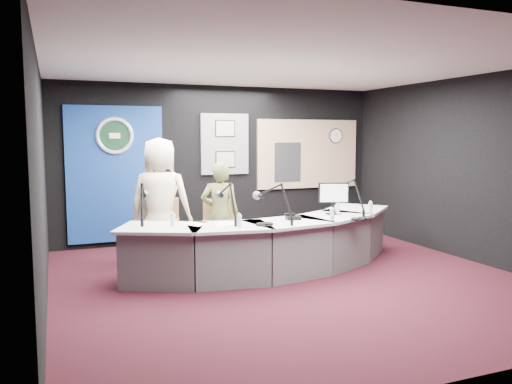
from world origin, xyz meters
name	(u,v)px	position (x,y,z in m)	size (l,w,h in m)	color
ground	(292,280)	(0.00, 0.00, 0.00)	(6.00, 6.00, 0.00)	black
ceiling	(294,64)	(0.00, 0.00, 2.80)	(6.00, 6.00, 0.02)	silver
wall_back	(222,163)	(0.00, 3.00, 1.40)	(6.00, 0.02, 2.80)	black
wall_front	(468,202)	(0.00, -3.00, 1.40)	(6.00, 0.02, 2.80)	black
wall_left	(42,182)	(-3.00, 0.00, 1.40)	(0.02, 6.00, 2.80)	black
wall_right	(473,169)	(3.00, 0.00, 1.40)	(0.02, 6.00, 2.80)	black
broadcast_desk	(272,245)	(-0.05, 0.55, 0.38)	(4.50, 1.90, 0.75)	silver
backdrop_panel	(116,174)	(-1.90, 2.97, 1.25)	(1.60, 0.05, 2.30)	navy
agency_seal	(115,136)	(-1.90, 2.93, 1.90)	(0.63, 0.63, 0.07)	silver
seal_center	(115,136)	(-1.90, 2.94, 1.90)	(0.48, 0.48, 0.01)	black
pinboard	(225,144)	(0.05, 2.97, 1.75)	(0.90, 0.04, 1.10)	slate
framed_photo_upper	(225,129)	(0.05, 2.94, 2.03)	(0.34, 0.02, 0.27)	gray
framed_photo_lower	(225,160)	(0.05, 2.94, 1.47)	(0.34, 0.02, 0.27)	gray
booth_window_frame	(308,154)	(1.75, 2.97, 1.55)	(2.12, 0.06, 1.32)	tan
booth_glow	(308,154)	(1.75, 2.96, 1.55)	(2.00, 0.02, 1.20)	beige
equipment_rack	(288,162)	(1.30, 2.94, 1.40)	(0.55, 0.02, 0.75)	black
wall_clock	(336,136)	(2.35, 2.94, 1.90)	(0.28, 0.28, 0.01)	white
armchair_left	(161,234)	(-1.42, 1.57, 0.44)	(0.49, 0.49, 0.88)	#9E7148
armchair_right	(220,234)	(-0.64, 1.10, 0.48)	(0.53, 0.53, 0.95)	#9E7148
draped_jacket	(151,220)	(-1.52, 1.81, 0.62)	(0.50, 0.10, 0.70)	gray
person_man	(160,201)	(-1.42, 1.57, 0.94)	(0.92, 0.60, 1.87)	#FFEACB
person_woman	(220,214)	(-0.64, 1.10, 0.76)	(0.56, 0.36, 1.52)	brown
computer_monitor	(333,193)	(0.91, 0.54, 1.07)	(0.45, 0.03, 0.30)	black
desk_phone	(293,218)	(0.17, 0.34, 0.78)	(0.19, 0.15, 0.05)	black
headphones_near	(359,219)	(0.99, -0.03, 0.77)	(0.20, 0.20, 0.03)	black
headphones_far	(265,224)	(-0.38, 0.05, 0.77)	(0.22, 0.22, 0.04)	black
paper_stack	(195,224)	(-1.19, 0.48, 0.75)	(0.23, 0.33, 0.00)	white
notepad	(225,224)	(-0.82, 0.36, 0.75)	(0.22, 0.32, 0.00)	white
boom_mic_a	(143,200)	(-1.79, 0.85, 1.05)	(0.26, 0.72, 0.60)	black
boom_mic_b	(227,200)	(-0.76, 0.44, 1.05)	(0.16, 0.74, 0.60)	black
boom_mic_c	(274,200)	(-0.19, 0.19, 1.05)	(0.38, 0.68, 0.60)	black
boom_mic_d	(347,194)	(1.09, 0.46, 1.05)	(0.33, 0.70, 0.60)	black
water_bottles	(285,214)	(0.01, 0.27, 0.84)	(3.05, 0.53, 0.18)	silver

